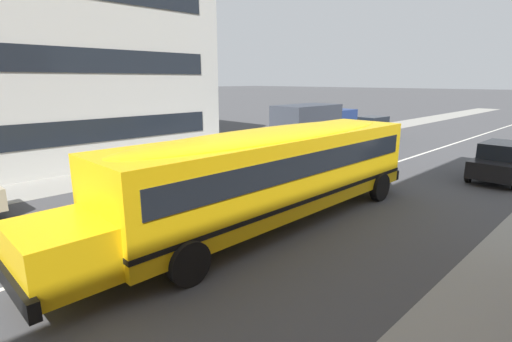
# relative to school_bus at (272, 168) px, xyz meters

# --- Properties ---
(ground_plane) EXTENTS (400.00, 400.00, 0.00)m
(ground_plane) POSITION_rel_school_bus_xyz_m (-1.70, 1.33, -1.70)
(ground_plane) COLOR #424244
(sidewalk_far) EXTENTS (120.00, 3.00, 0.01)m
(sidewalk_far) POSITION_rel_school_bus_xyz_m (-1.70, 9.15, -1.70)
(sidewalk_far) COLOR gray
(sidewalk_far) RESTS_ON ground_plane
(lane_centreline) EXTENTS (110.00, 0.16, 0.01)m
(lane_centreline) POSITION_rel_school_bus_xyz_m (-1.70, 1.33, -1.70)
(lane_centreline) COLOR silver
(lane_centreline) RESTS_ON ground_plane
(school_bus) EXTENTS (12.83, 3.03, 2.87)m
(school_bus) POSITION_rel_school_bus_xyz_m (0.00, 0.00, 0.00)
(school_bus) COLOR yellow
(school_bus) RESTS_ON ground_plane
(parked_car_teal_mid_block) EXTENTS (3.99, 2.06, 1.64)m
(parked_car_teal_mid_block) POSITION_rel_school_bus_xyz_m (18.01, 6.53, -0.86)
(parked_car_teal_mid_block) COLOR #195B66
(parked_car_teal_mid_block) RESTS_ON ground_plane
(parked_car_black_past_driveway) EXTENTS (3.91, 1.89, 1.64)m
(parked_car_black_past_driveway) POSITION_rel_school_bus_xyz_m (10.81, -3.53, -0.86)
(parked_car_black_past_driveway) COLOR black
(parked_car_black_past_driveway) RESTS_ON ground_plane
(box_truck) EXTENTS (6.05, 2.48, 2.82)m
(box_truck) POSITION_rel_school_bus_xyz_m (10.99, 6.64, -0.16)
(box_truck) COLOR navy
(box_truck) RESTS_ON ground_plane
(apartment_block_far_centre) EXTENTS (15.76, 13.64, 13.30)m
(apartment_block_far_centre) POSITION_rel_school_bus_xyz_m (-1.18, 17.45, 4.95)
(apartment_block_far_centre) COLOR #B7B7B2
(apartment_block_far_centre) RESTS_ON ground_plane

